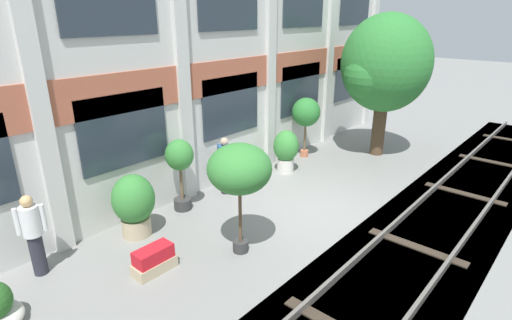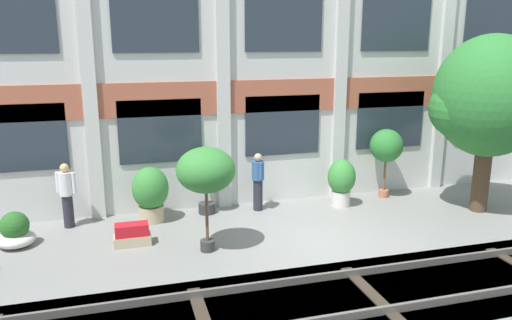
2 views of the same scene
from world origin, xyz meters
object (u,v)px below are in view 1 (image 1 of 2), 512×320
Objects in this scene: potted_plant_tall_urn at (239,170)px; potted_plant_square_trough at (154,260)px; potted_plant_glazed_jar at (134,203)px; potted_plant_stone_basin at (286,149)px; resident_by_doorway at (225,164)px; resident_watching_tracks at (33,233)px; potted_plant_terracotta_small at (306,113)px; broadleaf_tree at (386,66)px; potted_plant_low_pan at (180,162)px.

potted_plant_tall_urn is 2.83× the size of potted_plant_square_trough.
potted_plant_glazed_jar is 1.65m from potted_plant_square_trough.
potted_plant_stone_basin is 2.40m from resident_by_doorway.
potted_plant_tall_urn is 1.63× the size of potted_plant_glazed_jar.
resident_watching_tracks is (-3.11, 2.39, -0.96)m from potted_plant_tall_urn.
resident_watching_tracks is at bearing 177.20° from potted_plant_stone_basin.
potted_plant_terracotta_small is at bearing 116.03° from resident_watching_tracks.
potted_plant_stone_basin is at bearing 158.03° from broadleaf_tree.
resident_by_doorway is (-2.38, 0.29, 0.11)m from potted_plant_stone_basin.
potted_plant_glazed_jar is 5.30m from potted_plant_stone_basin.
potted_plant_stone_basin is at bearing 170.33° from resident_by_doorway.
potted_plant_low_pan is 1.13× the size of resident_watching_tracks.
broadleaf_tree is at bearing 161.15° from resident_by_doorway.
potted_plant_square_trough is 6.00m from potted_plant_stone_basin.
broadleaf_tree reaches higher than potted_plant_stone_basin.
potted_plant_tall_urn reaches higher than potted_plant_terracotta_small.
potted_plant_tall_urn reaches higher than potted_plant_square_trough.
potted_plant_low_pan is 1.49m from resident_by_doorway.
potted_plant_tall_urn is at bearing -25.97° from potted_plant_square_trough.
potted_plant_low_pan is (2.05, 1.66, 1.05)m from potted_plant_square_trough.
potted_plant_square_trough is 0.51× the size of resident_watching_tracks.
potted_plant_square_trough is at bearing 178.95° from broadleaf_tree.
potted_plant_stone_basin is 0.65× the size of potted_plant_terracotta_small.
potted_plant_tall_urn is (-7.74, -0.62, -1.23)m from broadleaf_tree.
broadleaf_tree reaches higher than potted_plant_terracotta_small.
broadleaf_tree is at bearing -1.05° from potted_plant_square_trough.
potted_plant_tall_urn is at bearing 78.42° from resident_watching_tracks.
potted_plant_glazed_jar reaches higher than potted_plant_stone_basin.
broadleaf_tree reaches higher than potted_plant_glazed_jar.
potted_plant_glazed_jar is at bearing -171.91° from potted_plant_low_pan.
broadleaf_tree reaches higher than resident_watching_tracks.
potted_plant_stone_basin is 0.84× the size of resident_by_doorway.
potted_plant_tall_urn is at bearing -99.96° from potted_plant_low_pan.
potted_plant_terracotta_small is at bearing -0.50° from potted_plant_low_pan.
potted_plant_square_trough is at bearing -168.01° from potted_plant_stone_basin.
potted_plant_square_trough is at bearing -140.98° from potted_plant_low_pan.
potted_plant_glazed_jar is 0.88× the size of resident_watching_tracks.
potted_plant_terracotta_small reaches higher than potted_plant_glazed_jar.
potted_plant_low_pan is 1.15× the size of resident_by_doorway.
potted_plant_stone_basin is 1.81m from potted_plant_terracotta_small.
broadleaf_tree is 3.55× the size of potted_plant_stone_basin.
resident_by_doorway is at bearing 115.16° from resident_watching_tracks.
potted_plant_terracotta_small is (1.58, 0.37, 0.80)m from potted_plant_stone_basin.
resident_by_doorway is at bearing -178.84° from potted_plant_terracotta_small.
resident_by_doorway is at bearing 1.68° from potted_plant_glazed_jar.
potted_plant_glazed_jar is at bearing 111.65° from resident_watching_tracks.
resident_watching_tracks is at bearing -179.92° from potted_plant_terracotta_small.
potted_plant_stone_basin is at bearing 11.99° from potted_plant_square_trough.
potted_plant_tall_urn is at bearing -64.49° from potted_plant_glazed_jar.
potted_plant_tall_urn reaches higher than resident_watching_tracks.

